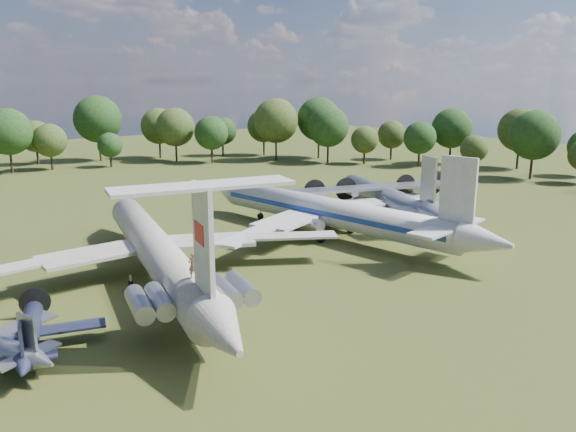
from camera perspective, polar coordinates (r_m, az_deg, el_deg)
ground at (r=58.02m, az=-7.13°, el=-5.92°), size 300.00×300.00×0.00m
il62_airliner at (r=56.29m, az=-13.17°, el=-4.14°), size 49.55×58.15×4.95m
tu104_jet at (r=71.10m, az=4.25°, el=-0.12°), size 43.70×54.34×4.98m
an12_transport at (r=82.32m, az=9.84°, el=1.41°), size 40.07×42.18×4.45m
small_prop_west at (r=45.76m, az=-24.72°, el=-11.17°), size 14.37×16.89×2.11m
person_on_il62 at (r=42.34m, az=-9.65°, el=-4.96°), size 0.76×0.55×1.95m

